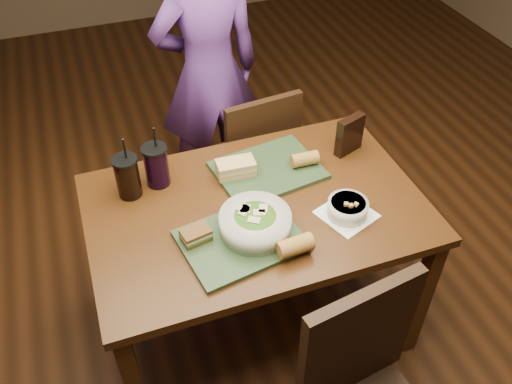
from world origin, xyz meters
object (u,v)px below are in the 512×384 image
tray_far (268,170)px  baguette_far (305,159)px  dining_table (256,222)px  chip_bag (350,135)px  soup_bowl (348,208)px  cup_berry (156,165)px  tray_near (241,240)px  sandwich_far (236,168)px  diner (208,73)px  baguette_near (295,246)px  salad_bowl (255,222)px  chair_far (257,157)px  cup_cola (128,177)px  sandwich_near (196,235)px

tray_far → baguette_far: (0.15, -0.03, 0.04)m
dining_table → chip_bag: bearing=21.1°
soup_bowl → cup_berry: 0.77m
dining_table → tray_near: 0.22m
sandwich_far → tray_far: bearing=-6.0°
soup_bowl → dining_table: bearing=151.8°
diner → baguette_near: diner is taller
salad_bowl → tray_near: bearing=-161.0°
dining_table → tray_far: tray_far is taller
chair_far → tray_far: 0.50m
tray_near → tray_far: bearing=55.7°
soup_bowl → cup_cola: cup_cola is taller
chair_far → cup_cola: 0.83m
baguette_far → tray_near: bearing=-141.0°
diner → baguette_far: bearing=100.6°
dining_table → tray_far: (0.11, 0.17, 0.10)m
tray_far → baguette_near: (-0.07, -0.46, 0.04)m
tray_far → baguette_far: 0.16m
chip_bag → chair_far: bearing=105.2°
dining_table → diner: (0.09, 0.99, 0.12)m
tray_near → tray_far: (0.23, 0.34, 0.00)m
tray_near → chip_bag: size_ratio=2.42×
cup_cola → cup_berry: (0.12, 0.03, 0.00)m
dining_table → salad_bowl: size_ratio=4.94×
baguette_far → chip_bag: chip_bag is taller
baguette_far → cup_berry: cup_berry is taller
chip_bag → soup_bowl: bearing=-137.0°
sandwich_near → soup_bowl: bearing=-5.1°
tray_near → sandwich_far: (0.10, 0.35, 0.04)m
sandwich_far → baguette_far: 0.29m
dining_table → cup_berry: (-0.33, 0.26, 0.18)m
tray_near → cup_berry: cup_berry is taller
chip_bag → baguette_far: bearing=170.8°
sandwich_far → baguette_near: baguette_near is taller
chair_far → baguette_near: size_ratio=6.93×
salad_bowl → cup_cola: 0.54m
baguette_far → tray_far: bearing=170.1°
cup_cola → sandwich_near: bearing=-62.8°
tray_near → diner: bearing=79.7°
dining_table → sandwich_far: sandwich_far is taller
tray_far → tray_near: bearing=-124.3°
chip_bag → cup_berry: bearing=155.3°
dining_table → soup_bowl: size_ratio=5.40×
salad_bowl → chip_bag: (0.55, 0.33, 0.02)m
baguette_near → baguette_far: (0.23, 0.44, -0.00)m
tray_far → cup_cola: size_ratio=1.53×
tray_near → tray_far: same height
salad_bowl → chip_bag: bearing=31.3°
sandwich_near → cup_berry: cup_berry is taller
chair_far → baguette_far: bearing=-83.1°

